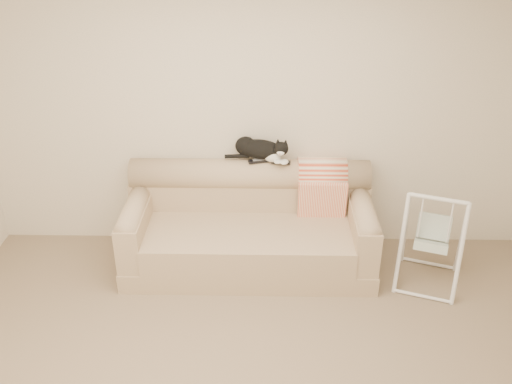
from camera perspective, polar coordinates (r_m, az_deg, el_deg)
room_shell at (r=3.15m, az=-0.10°, el=-0.73°), size 5.04×4.04×2.60m
sofa at (r=5.14m, az=-0.69°, el=-3.57°), size 2.20×0.93×0.90m
remote_a at (r=5.07m, az=0.24°, el=3.14°), size 0.19×0.10×0.03m
remote_b at (r=5.06m, az=2.50°, el=3.01°), size 0.17×0.07×0.02m
tuxedo_cat at (r=5.06m, az=0.42°, el=4.30°), size 0.58×0.33×0.23m
throw_blanket at (r=5.18m, az=6.59°, el=1.23°), size 0.43×0.38×0.58m
baby_swing at (r=5.06m, az=17.17°, el=-4.61°), size 0.66×0.68×0.84m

